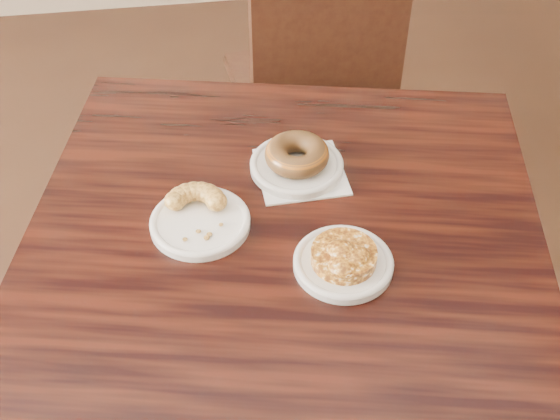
{
  "coord_description": "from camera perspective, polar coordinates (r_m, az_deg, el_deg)",
  "views": [
    {
      "loc": [
        0.05,
        -0.46,
        1.52
      ],
      "look_at": [
        0.15,
        0.29,
        0.8
      ],
      "focal_mm": 45.0,
      "sensor_mm": 36.0,
      "label": 1
    }
  ],
  "objects": [
    {
      "name": "napkin",
      "position": [
        1.18,
        1.71,
        3.14
      ],
      "size": [
        0.15,
        0.15,
        0.0
      ],
      "primitive_type": "cube",
      "rotation": [
        0.0,
        0.0,
        0.04
      ],
      "color": "white",
      "rests_on": "cafe_table"
    },
    {
      "name": "apple_fritter",
      "position": [
        1.02,
        5.23,
        -3.53
      ],
      "size": [
        0.13,
        0.13,
        0.03
      ],
      "primitive_type": null,
      "color": "#411D07",
      "rests_on": "plate_fritter"
    },
    {
      "name": "plate_donut",
      "position": [
        1.18,
        1.37,
        3.62
      ],
      "size": [
        0.16,
        0.16,
        0.01
      ],
      "primitive_type": "cylinder",
      "color": "silver",
      "rests_on": "napkin"
    },
    {
      "name": "plate_fritter",
      "position": [
        1.03,
        5.16,
        -4.35
      ],
      "size": [
        0.15,
        0.15,
        0.01
      ],
      "primitive_type": "cylinder",
      "color": "silver",
      "rests_on": "cafe_table"
    },
    {
      "name": "cruller_fragment",
      "position": [
        1.08,
        -6.59,
        -0.22
      ],
      "size": [
        0.11,
        0.11,
        0.03
      ],
      "primitive_type": null,
      "color": "brown",
      "rests_on": "plate_cruller"
    },
    {
      "name": "chair_far",
      "position": [
        1.93,
        2.17,
        10.03
      ],
      "size": [
        0.46,
        0.46,
        0.9
      ],
      "primitive_type": null,
      "rotation": [
        0.0,
        0.0,
        3.26
      ],
      "color": "black",
      "rests_on": "floor"
    },
    {
      "name": "glazed_donut",
      "position": [
        1.17,
        1.39,
        4.56
      ],
      "size": [
        0.11,
        0.11,
        0.04
      ],
      "primitive_type": "torus",
      "color": "brown",
      "rests_on": "plate_donut"
    },
    {
      "name": "cafe_table",
      "position": [
        1.38,
        0.3,
        -12.66
      ],
      "size": [
        0.95,
        0.95,
        0.75
      ],
      "primitive_type": "cube",
      "rotation": [
        0.0,
        0.0,
        -0.22
      ],
      "color": "black",
      "rests_on": "floor"
    },
    {
      "name": "plate_cruller",
      "position": [
        1.09,
        -6.5,
        -1.03
      ],
      "size": [
        0.16,
        0.16,
        0.01
      ],
      "primitive_type": "cylinder",
      "color": "white",
      "rests_on": "cafe_table"
    }
  ]
}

